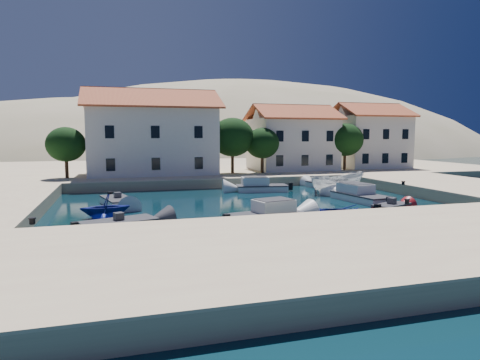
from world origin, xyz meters
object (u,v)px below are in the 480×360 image
at_px(cabin_cruiser_south, 265,215).
at_px(rowboat_south, 356,219).
at_px(building_left, 152,131).
at_px(boat_east, 337,194).
at_px(building_mid, 292,137).
at_px(building_right, 369,135).
at_px(cabin_cruiser_east, 361,196).

xyz_separation_m(cabin_cruiser_south, rowboat_south, (6.04, -0.67, -0.48)).
bearing_deg(building_left, boat_east, -43.88).
distance_m(building_mid, building_right, 12.04).
bearing_deg(boat_east, rowboat_south, 152.23).
bearing_deg(building_mid, building_right, 4.76).
xyz_separation_m(building_mid, building_right, (12.00, 1.00, 0.25)).
distance_m(building_left, cabin_cruiser_east, 25.57).
relative_size(building_right, cabin_cruiser_south, 1.89).
xyz_separation_m(building_right, rowboat_south, (-19.21, -28.29, -5.47)).
bearing_deg(building_left, cabin_cruiser_east, -52.18).
relative_size(building_left, cabin_cruiser_south, 2.94).
distance_m(building_mid, boat_east, 17.08).
distance_m(building_left, cabin_cruiser_south, 26.62).
height_order(rowboat_south, boat_east, boat_east).
height_order(cabin_cruiser_south, rowboat_south, cabin_cruiser_south).
relative_size(rowboat_south, boat_east, 0.90).
distance_m(building_right, cabin_cruiser_east, 26.70).
distance_m(cabin_cruiser_east, boat_east, 4.68).
distance_m(building_left, boat_east, 22.57).
bearing_deg(boat_east, building_left, 41.97).
relative_size(building_right, cabin_cruiser_east, 1.63).
bearing_deg(building_right, building_mid, -175.24).
xyz_separation_m(building_left, boat_east, (15.69, -15.09, -5.94)).
height_order(cabin_cruiser_south, cabin_cruiser_east, same).
bearing_deg(building_mid, cabin_cruiser_south, -116.45).
distance_m(building_mid, cabin_cruiser_east, 21.44).
bearing_deg(cabin_cruiser_south, building_mid, 50.59).
bearing_deg(building_left, rowboat_south, -67.68).
height_order(building_left, cabin_cruiser_east, building_left).
xyz_separation_m(building_mid, boat_east, (-2.31, -16.09, -5.22)).
xyz_separation_m(building_mid, rowboat_south, (-7.21, -27.29, -5.22)).
relative_size(building_right, rowboat_south, 1.87).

